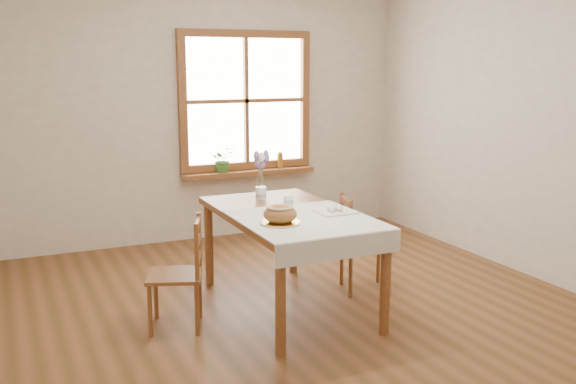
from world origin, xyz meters
The scene contains 18 objects.
ground centered at (0.00, 0.00, 0.00)m, with size 5.00×5.00×0.00m, color brown.
room_walls centered at (0.00, 0.00, 1.71)m, with size 4.60×5.10×2.65m.
window centered at (0.50, 2.47, 1.45)m, with size 1.46×0.08×1.46m.
window_sill centered at (0.50, 2.40, 0.69)m, with size 1.46×0.20×0.05m.
dining_table centered at (0.00, 0.30, 0.66)m, with size 0.90×1.60×0.75m.
table_linen centered at (0.00, 0.00, 0.76)m, with size 0.91×0.99×0.01m, color white.
chair_left centered at (-0.88, 0.28, 0.40)m, with size 0.37×0.39×0.79m, color #9B5B2F, non-canonical shape.
chair_right centered at (0.73, 0.38, 0.40)m, with size 0.37×0.39×0.80m, color #9B5B2F, non-canonical shape.
bread_plate centered at (-0.22, -0.05, 0.77)m, with size 0.27×0.27×0.01m, color white.
bread_loaf centered at (-0.22, -0.05, 0.84)m, with size 0.23×0.23×0.13m, color #A56F3A.
egg_napkin centered at (0.29, 0.09, 0.77)m, with size 0.28×0.23×0.01m, color white.
eggs centered at (0.29, 0.09, 0.80)m, with size 0.21×0.19×0.05m, color white, non-canonical shape.
salt_shaker centered at (0.04, 0.40, 0.81)m, with size 0.05×0.05×0.10m, color white.
pepper_shaker centered at (0.06, 0.40, 0.81)m, with size 0.05×0.05×0.10m, color white.
flower_vase centered at (-0.02, 0.78, 0.80)m, with size 0.09×0.09×0.10m, color white.
lavender_bouquet centered at (-0.02, 0.78, 1.00)m, with size 0.16×0.16×0.30m, color #7E5DA5, non-canonical shape.
potted_plant centered at (0.20, 2.40, 0.82)m, with size 0.24×0.26×0.21m, color #3D6F2C.
amber_bottle centered at (0.86, 2.40, 0.80)m, with size 0.06×0.06×0.18m, color #9D6A1D.
Camera 1 is at (-1.94, -3.94, 1.83)m, focal length 40.00 mm.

